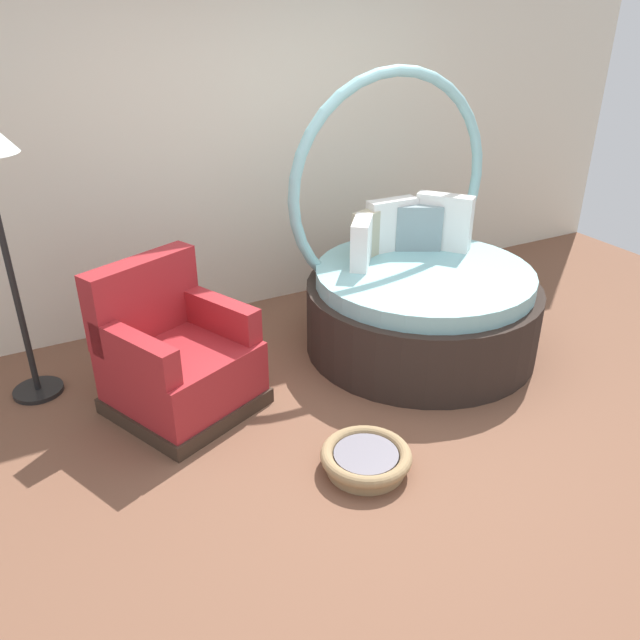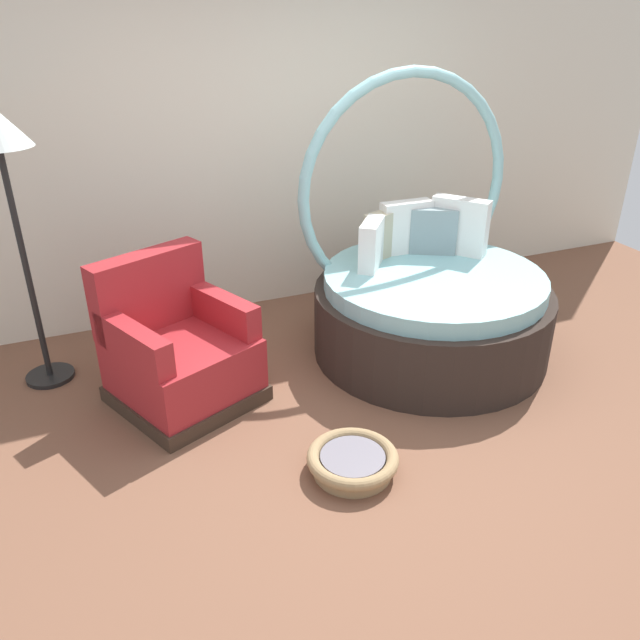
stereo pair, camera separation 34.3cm
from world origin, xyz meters
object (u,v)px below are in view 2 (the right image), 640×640
(round_daybed, at_px, (428,297))
(pet_basket, at_px, (353,461))
(red_armchair, at_px, (178,353))
(floor_lamp, at_px, (1,155))

(round_daybed, xyz_separation_m, pet_basket, (-1.10, -1.08, -0.34))
(red_armchair, relative_size, floor_lamp, 0.58)
(round_daybed, height_order, floor_lamp, round_daybed)
(red_armchair, xyz_separation_m, floor_lamp, (-0.80, 0.58, 1.20))
(round_daybed, distance_m, floor_lamp, 2.91)
(red_armchair, relative_size, pet_basket, 2.06)
(round_daybed, relative_size, floor_lamp, 1.08)
(red_armchair, height_order, pet_basket, red_armchair)
(pet_basket, distance_m, floor_lamp, 2.70)
(round_daybed, relative_size, red_armchair, 1.87)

